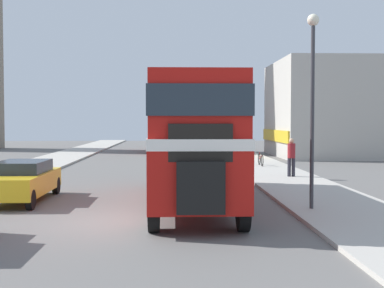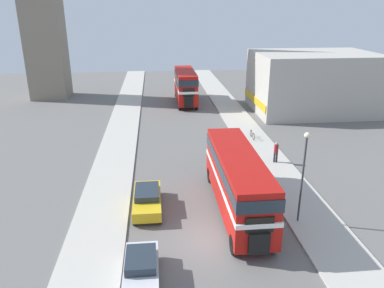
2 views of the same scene
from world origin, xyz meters
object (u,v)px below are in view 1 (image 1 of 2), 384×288
object	(u,v)px
bus_distant	(170,122)
street_lamp	(313,82)
pedestrian_walking	(291,155)
double_decker_bus	(192,132)
bicycle_on_pavement	(261,159)
car_parked_mid	(21,180)

from	to	relation	value
bus_distant	street_lamp	size ratio (longest dim) A/B	1.69
pedestrian_walking	street_lamp	xyz separation A→B (m)	(-1.46, -9.27, 2.81)
bus_distant	pedestrian_walking	distance (m)	23.12
bus_distant	pedestrian_walking	world-z (taller)	bus_distant
double_decker_bus	bicycle_on_pavement	xyz separation A→B (m)	(4.60, 13.74, -1.94)
double_decker_bus	bicycle_on_pavement	world-z (taller)	double_decker_bus
pedestrian_walking	double_decker_bus	bearing A→B (deg)	-123.99
bus_distant	street_lamp	world-z (taller)	street_lamp
double_decker_bus	bicycle_on_pavement	bearing A→B (deg)	71.51
double_decker_bus	car_parked_mid	xyz separation A→B (m)	(-5.89, 0.80, -1.69)
bus_distant	street_lamp	distance (m)	31.91
double_decker_bus	street_lamp	xyz separation A→B (m)	(3.57, -1.82, 1.54)
pedestrian_walking	street_lamp	size ratio (longest dim) A/B	0.31
double_decker_bus	street_lamp	world-z (taller)	street_lamp
double_decker_bus	pedestrian_walking	bearing A→B (deg)	56.01
street_lamp	bus_distant	bearing A→B (deg)	98.07
car_parked_mid	pedestrian_walking	world-z (taller)	pedestrian_walking
bus_distant	double_decker_bus	bearing A→B (deg)	-88.25
bicycle_on_pavement	street_lamp	bearing A→B (deg)	-93.78
bus_distant	pedestrian_walking	size ratio (longest dim) A/B	5.45
double_decker_bus	bus_distant	world-z (taller)	bus_distant
bus_distant	car_parked_mid	xyz separation A→B (m)	(-4.98, -28.95, -1.92)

